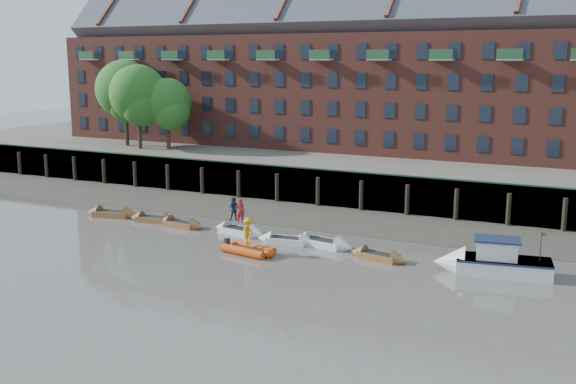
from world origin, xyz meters
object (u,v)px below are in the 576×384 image
Objects in this scene: rowboat_0 at (112,214)px; rib_tender at (250,250)px; rowboat_5 at (323,243)px; person_rower_a at (240,211)px; rowboat_1 at (154,219)px; person_rib_crew at (248,231)px; motor_launch at (484,262)px; rowboat_3 at (239,231)px; rowboat_6 at (378,256)px; rowboat_2 at (181,224)px; person_rower_b at (234,209)px; rowboat_4 at (287,240)px.

rowboat_0 reaches higher than rib_tender.
person_rower_a reaches higher than rowboat_5.
rowboat_1 is 2.41× the size of person_rower_a.
rib_tender is at bearing -124.08° from person_rib_crew.
motor_launch is (11.04, -1.10, 0.47)m from rowboat_5.
rowboat_5 is (18.98, -0.54, 0.00)m from rowboat_0.
rowboat_0 reaches higher than rowboat_3.
rowboat_3 is 0.67× the size of motor_launch.
rowboat_1 is at bearing -174.41° from rowboat_6.
rowboat_0 is 15.83m from person_rib_crew.
rowboat_2 is 0.60× the size of motor_launch.
rowboat_0 is 2.74× the size of person_rower_b.
person_rib_crew is (-3.78, -3.68, 1.27)m from rowboat_5.
rowboat_0 is at bearing 174.03° from rib_tender.
rowboat_3 is at bearing 5.51° from rowboat_2.
person_rower_a reaches higher than rowboat_1.
person_rib_crew is at bearing -67.30° from person_rower_b.
rib_tender is at bearing -151.39° from rowboat_6.
person_rib_crew reaches higher than rowboat_5.
rowboat_5 is 5.43m from person_rib_crew.
rowboat_4 is 1.18× the size of rib_tender.
rowboat_5 is at bearing 157.35° from person_rower_a.
rowboat_4 is at bearing -0.14° from rowboat_3.
rowboat_4 is at bearing -160.26° from rowboat_5.
person_rower_a is at bearing 31.16° from person_rib_crew.
rowboat_1 is at bearing 168.50° from rib_tender.
rowboat_3 is at bearing -35.65° from person_rower_a.
person_rower_b reaches higher than rowboat_1.
rowboat_6 is (4.46, -1.25, -0.03)m from rowboat_5.
rowboat_0 is at bearing -21.87° from person_rower_a.
rowboat_6 is (16.42, -1.47, -0.00)m from rowboat_2.
person_rib_crew is at bearing 160.88° from rib_tender.
rowboat_5 is at bearing -21.61° from person_rower_b.
motor_launch is at bearing 12.35° from rowboat_6.
person_rower_b reaches higher than rowboat_3.
rowboat_2 is at bearing 167.98° from rowboat_4.
rowboat_6 reaches higher than rib_tender.
rowboat_6 is (19.32, -1.84, -0.00)m from rowboat_1.
person_rower_b reaches higher than rowboat_4.
rowboat_0 is 2.67× the size of person_rib_crew.
rowboat_0 is at bearing 172.61° from rowboat_1.
person_rower_a is at bearing -10.48° from rowboat_1.
rowboat_4 is at bearing -26.44° from person_rib_crew.
rowboat_4 is at bearing -14.36° from rowboat_0.
rowboat_1 is 1.00× the size of rowboat_6.
rowboat_3 is at bearing 32.20° from person_rib_crew.
rowboat_2 is 1.13× the size of rib_tender.
rib_tender is at bearing -66.48° from person_rower_b.
rowboat_6 is 6.60m from motor_launch.
rowboat_0 is 23.51m from rowboat_6.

